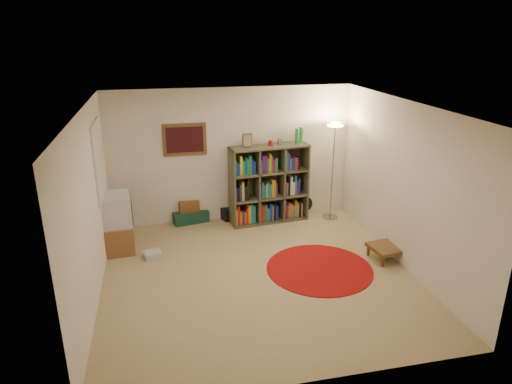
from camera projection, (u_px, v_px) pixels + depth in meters
room at (254, 195)px, 6.41m from camera, size 4.54×4.54×2.54m
bookshelf at (268, 185)px, 8.51m from camera, size 1.50×0.58×1.76m
floor_lamp at (334, 139)px, 8.36m from camera, size 0.46×0.46×1.88m
floor_fan at (304, 205)px, 9.01m from camera, size 0.33×0.19×0.37m
tv_stand at (118, 224)px, 7.45m from camera, size 0.53×0.70×0.96m
dvd_box at (153, 254)px, 7.34m from camera, size 0.32×0.29×0.09m
suitcase at (190, 216)px, 8.70m from camera, size 0.73×0.55×0.21m
wicker_basket at (188, 205)px, 8.62m from camera, size 0.41×0.32×0.21m
duffel_bag at (230, 213)px, 8.80m from camera, size 0.40×0.37×0.23m
red_rug at (319, 269)px, 6.97m from camera, size 1.62×1.62×0.01m
side_table at (387, 248)px, 7.22m from camera, size 0.55×0.55×0.23m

